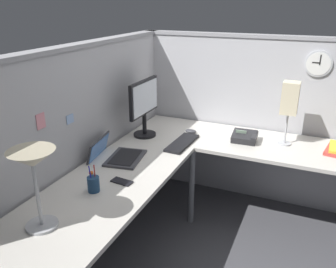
% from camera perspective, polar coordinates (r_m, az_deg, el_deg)
% --- Properties ---
extents(ground_plane, '(6.80, 6.80, 0.00)m').
position_cam_1_polar(ground_plane, '(3.09, 5.56, -16.20)').
color(ground_plane, '#47474C').
extents(cubicle_wall_back, '(2.57, 0.12, 1.58)m').
position_cam_1_polar(cubicle_wall_back, '(2.76, -13.78, -2.46)').
color(cubicle_wall_back, '#B2B2B7').
rests_on(cubicle_wall_back, ground).
extents(cubicle_wall_right, '(0.12, 2.37, 1.58)m').
position_cam_1_polar(cubicle_wall_right, '(3.43, 14.82, 2.14)').
color(cubicle_wall_right, '#B2B2B7').
rests_on(cubicle_wall_right, ground).
extents(desk, '(2.35, 2.15, 0.73)m').
position_cam_1_polar(desk, '(2.62, 6.04, -7.20)').
color(desk, beige).
rests_on(desk, ground).
extents(monitor, '(0.46, 0.20, 0.50)m').
position_cam_1_polar(monitor, '(3.03, -3.91, 4.93)').
color(monitor, black).
rests_on(monitor, desk).
extents(laptop, '(0.40, 0.43, 0.22)m').
position_cam_1_polar(laptop, '(2.71, -8.86, -3.36)').
color(laptop, '#38383D').
rests_on(laptop, desk).
extents(keyboard, '(0.44, 0.16, 0.02)m').
position_cam_1_polar(keyboard, '(2.93, 2.32, -1.46)').
color(keyboard, black).
rests_on(keyboard, desk).
extents(computer_mouse, '(0.06, 0.10, 0.03)m').
position_cam_1_polar(computer_mouse, '(3.18, 3.75, 0.46)').
color(computer_mouse, '#38383D').
rests_on(computer_mouse, desk).
extents(desk_lamp_dome, '(0.24, 0.24, 0.44)m').
position_cam_1_polar(desk_lamp_dome, '(1.88, -21.17, -4.78)').
color(desk_lamp_dome, '#B7BABF').
rests_on(desk_lamp_dome, desk).
extents(pen_cup, '(0.08, 0.08, 0.18)m').
position_cam_1_polar(pen_cup, '(2.27, -12.07, -7.95)').
color(pen_cup, navy).
rests_on(pen_cup, desk).
extents(cell_phone, '(0.08, 0.15, 0.01)m').
position_cam_1_polar(cell_phone, '(2.36, -7.54, -7.70)').
color(cell_phone, black).
rests_on(cell_phone, desk).
extents(office_phone, '(0.20, 0.21, 0.11)m').
position_cam_1_polar(office_phone, '(3.05, 12.48, -0.53)').
color(office_phone, '#232326').
rests_on(office_phone, desk).
extents(desk_lamp_paper, '(0.13, 0.13, 0.53)m').
position_cam_1_polar(desk_lamp_paper, '(2.98, 19.26, 5.28)').
color(desk_lamp_paper, '#B7BABF').
rests_on(desk_lamp_paper, desk).
extents(wall_clock, '(0.04, 0.22, 0.22)m').
position_cam_1_polar(wall_clock, '(3.21, 23.33, 10.49)').
color(wall_clock, '#B7BABF').
extents(pinned_note_leftmost, '(0.07, 0.00, 0.06)m').
position_cam_1_polar(pinned_note_leftmost, '(2.50, -15.69, 2.36)').
color(pinned_note_leftmost, '#99B7E5').
extents(pinned_note_middle, '(0.07, 0.00, 0.10)m').
position_cam_1_polar(pinned_note_middle, '(2.28, -20.05, 1.97)').
color(pinned_note_middle, pink).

